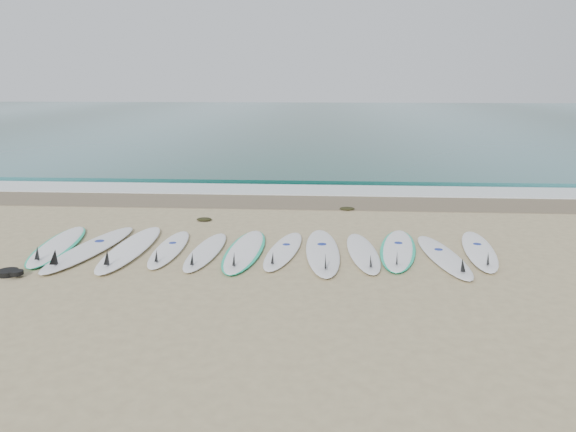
# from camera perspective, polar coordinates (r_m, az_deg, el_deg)

# --- Properties ---
(ground) EXTENTS (120.00, 120.00, 0.00)m
(ground) POSITION_cam_1_polar(r_m,az_deg,el_deg) (9.97, -2.42, -3.61)
(ground) COLOR tan
(ocean) EXTENTS (120.00, 55.00, 0.03)m
(ocean) POSITION_cam_1_polar(r_m,az_deg,el_deg) (42.07, 2.36, 9.83)
(ocean) COLOR #205957
(ocean) RESTS_ON ground
(wet_sand_band) EXTENTS (120.00, 1.80, 0.01)m
(wet_sand_band) POSITION_cam_1_polar(r_m,az_deg,el_deg) (13.91, -0.62, 1.49)
(wet_sand_band) COLOR brown
(wet_sand_band) RESTS_ON ground
(foam_band) EXTENTS (120.00, 1.40, 0.04)m
(foam_band) POSITION_cam_1_polar(r_m,az_deg,el_deg) (15.28, -0.22, 2.67)
(foam_band) COLOR silver
(foam_band) RESTS_ON ground
(wave_crest) EXTENTS (120.00, 1.00, 0.10)m
(wave_crest) POSITION_cam_1_polar(r_m,az_deg,el_deg) (16.74, 0.13, 3.77)
(wave_crest) COLOR #205957
(wave_crest) RESTS_ON ground
(surfboard_0) EXTENTS (0.94, 2.67, 0.33)m
(surfboard_0) POSITION_cam_1_polar(r_m,az_deg,el_deg) (10.95, -22.41, -2.79)
(surfboard_0) COLOR white
(surfboard_0) RESTS_ON ground
(surfboard_1) EXTENTS (1.01, 2.95, 0.37)m
(surfboard_1) POSITION_cam_1_polar(r_m,az_deg,el_deg) (10.50, -19.60, -3.14)
(surfboard_1) COLOR white
(surfboard_1) RESTS_ON ground
(surfboard_2) EXTENTS (0.64, 2.88, 0.37)m
(surfboard_2) POSITION_cam_1_polar(r_m,az_deg,el_deg) (10.29, -15.84, -3.21)
(surfboard_2) COLOR white
(surfboard_2) RESTS_ON ground
(surfboard_3) EXTENTS (0.52, 2.30, 0.29)m
(surfboard_3) POSITION_cam_1_polar(r_m,az_deg,el_deg) (10.14, -12.03, -3.30)
(surfboard_3) COLOR white
(surfboard_3) RESTS_ON ground
(surfboard_4) EXTENTS (0.60, 2.32, 0.29)m
(surfboard_4) POSITION_cam_1_polar(r_m,az_deg,el_deg) (9.88, -8.42, -3.60)
(surfboard_4) COLOR white
(surfboard_4) RESTS_ON ground
(surfboard_5) EXTENTS (0.72, 2.62, 0.33)m
(surfboard_5) POSITION_cam_1_polar(r_m,az_deg,el_deg) (9.86, -4.47, -3.53)
(surfboard_5) COLOR white
(surfboard_5) RESTS_ON ground
(surfboard_6) EXTENTS (0.80, 2.38, 0.30)m
(surfboard_6) POSITION_cam_1_polar(r_m,az_deg,el_deg) (9.82, -0.52, -3.55)
(surfboard_6) COLOR white
(surfboard_6) RESTS_ON ground
(surfboard_7) EXTENTS (0.71, 2.81, 0.36)m
(surfboard_7) POSITION_cam_1_polar(r_m,az_deg,el_deg) (9.75, 3.55, -3.65)
(surfboard_7) COLOR white
(surfboard_7) RESTS_ON ground
(surfboard_8) EXTENTS (0.67, 2.40, 0.30)m
(surfboard_8) POSITION_cam_1_polar(r_m,az_deg,el_deg) (9.79, 7.66, -3.72)
(surfboard_8) COLOR white
(surfboard_8) RESTS_ON ground
(surfboard_9) EXTENTS (0.99, 2.63, 0.33)m
(surfboard_9) POSITION_cam_1_polar(r_m,az_deg,el_deg) (10.09, 11.10, -3.36)
(surfboard_9) COLOR white
(surfboard_9) RESTS_ON ground
(surfboard_10) EXTENTS (0.82, 2.52, 0.32)m
(surfboard_10) POSITION_cam_1_polar(r_m,az_deg,el_deg) (9.86, 15.60, -3.99)
(surfboard_10) COLOR white
(surfboard_10) RESTS_ON ground
(surfboard_11) EXTENTS (0.79, 2.52, 0.32)m
(surfboard_11) POSITION_cam_1_polar(r_m,az_deg,el_deg) (10.37, 18.89, -3.35)
(surfboard_11) COLOR white
(surfboard_11) RESTS_ON ground
(seaweed_near) EXTENTS (0.33, 0.25, 0.06)m
(seaweed_near) POSITION_cam_1_polar(r_m,az_deg,el_deg) (12.19, -8.51, -0.33)
(seaweed_near) COLOR black
(seaweed_near) RESTS_ON ground
(seaweed_far) EXTENTS (0.35, 0.27, 0.07)m
(seaweed_far) POSITION_cam_1_polar(r_m,az_deg,el_deg) (13.10, 6.02, 0.75)
(seaweed_far) COLOR black
(seaweed_far) RESTS_ON ground
(leash_coil) EXTENTS (0.46, 0.36, 0.11)m
(leash_coil) POSITION_cam_1_polar(r_m,az_deg,el_deg) (9.76, -26.41, -5.18)
(leash_coil) COLOR black
(leash_coil) RESTS_ON ground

